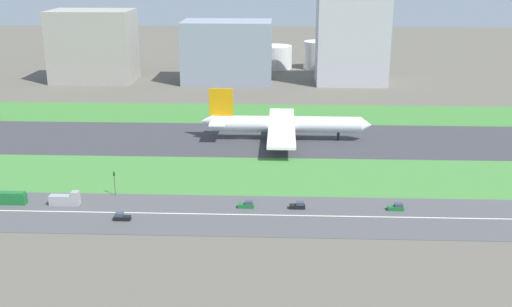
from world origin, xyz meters
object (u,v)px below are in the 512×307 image
(fuel_tank_centre, at_px, (275,57))
(fuel_tank_east, at_px, (319,55))
(car_2, at_px, (247,205))
(car_4, at_px, (298,206))
(truck_0, at_px, (66,199))
(terminal_building, at_px, (93,46))
(office_tower, at_px, (352,36))
(bus_1, at_px, (6,198))
(traffic_light, at_px, (114,182))
(car_1, at_px, (396,207))
(hangar_building, at_px, (227,52))
(fuel_tank_west, at_px, (231,54))
(airliner, at_px, (282,124))
(car_0, at_px, (122,217))

(fuel_tank_centre, xyz_separation_m, fuel_tank_east, (27.31, 0.00, 1.44))
(car_2, bearing_deg, car_4, 0.00)
(truck_0, relative_size, fuel_tank_east, 0.44)
(terminal_building, xyz_separation_m, fuel_tank_centre, (100.36, 45.00, -12.54))
(office_tower, bearing_deg, car_4, -100.19)
(bus_1, bearing_deg, truck_0, 0.00)
(traffic_light, bearing_deg, truck_0, -146.54)
(car_2, height_order, office_tower, office_tower)
(car_1, xyz_separation_m, fuel_tank_east, (-9.44, 227.00, 7.53))
(car_2, distance_m, fuel_tank_east, 229.39)
(car_2, relative_size, hangar_building, 0.09)
(office_tower, height_order, fuel_tank_west, office_tower)
(car_1, relative_size, fuel_tank_west, 0.25)
(bus_1, xyz_separation_m, traffic_light, (29.26, 7.99, 2.47))
(airliner, height_order, traffic_light, airliner)
(truck_0, height_order, office_tower, office_tower)
(car_2, distance_m, car_0, 34.35)
(truck_0, xyz_separation_m, traffic_light, (12.10, 7.99, 2.62))
(office_tower, xyz_separation_m, fuel_tank_east, (-14.94, 45.00, -17.07))
(traffic_light, bearing_deg, car_1, -5.65)
(truck_0, height_order, fuel_tank_west, fuel_tank_west)
(car_0, height_order, hangar_building, hangar_building)
(car_0, xyz_separation_m, hangar_building, (11.94, 192.00, 15.85))
(bus_1, xyz_separation_m, fuel_tank_centre, (73.32, 227.00, 5.19))
(airliner, distance_m, hangar_building, 118.55)
(car_1, bearing_deg, car_2, 180.00)
(fuel_tank_west, bearing_deg, car_0, -92.49)
(bus_1, bearing_deg, fuel_tank_west, 78.56)
(terminal_building, relative_size, fuel_tank_centre, 2.12)
(car_2, height_order, bus_1, bus_1)
(bus_1, relative_size, terminal_building, 0.26)
(bus_1, bearing_deg, car_1, 0.00)
(traffic_light, bearing_deg, hangar_building, 83.99)
(car_0, distance_m, terminal_building, 202.83)
(bus_1, xyz_separation_m, fuel_tank_west, (45.94, 227.00, 7.12))
(truck_0, relative_size, car_1, 1.91)
(traffic_light, bearing_deg, fuel_tank_west, 85.65)
(truck_0, height_order, car_4, truck_0)
(car_2, xyz_separation_m, car_1, (41.57, 0.00, 0.00))
(airliner, bearing_deg, bus_1, -139.04)
(car_1, xyz_separation_m, fuel_tank_west, (-64.13, 227.00, 8.02))
(airliner, xyz_separation_m, terminal_building, (-105.38, 114.00, 13.31))
(terminal_building, relative_size, office_tower, 0.88)
(office_tower, bearing_deg, car_1, -91.73)
(car_4, bearing_deg, fuel_tank_east, 85.52)
(car_0, distance_m, office_tower, 209.42)
(fuel_tank_centre, bearing_deg, traffic_light, -101.38)
(car_2, bearing_deg, airliner, 81.77)
(fuel_tank_centre, bearing_deg, office_tower, -46.80)
(truck_0, height_order, car_0, truck_0)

